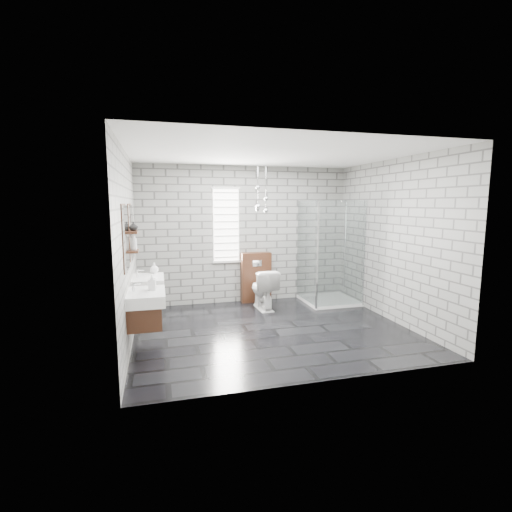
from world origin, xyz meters
name	(u,v)px	position (x,y,z in m)	size (l,w,h in m)	color
floor	(272,330)	(0.00, 0.00, -0.01)	(4.20, 3.60, 0.02)	black
ceiling	(273,153)	(0.00, 0.00, 2.71)	(4.20, 3.60, 0.02)	white
wall_back	(246,235)	(0.00, 1.81, 1.35)	(4.20, 0.02, 2.70)	gray
wall_front	(323,263)	(0.00, -1.81, 1.35)	(4.20, 0.02, 2.70)	gray
wall_left	(127,249)	(-2.11, 0.00, 1.35)	(0.02, 3.60, 2.70)	gray
wall_right	(393,241)	(2.11, 0.00, 1.35)	(0.02, 3.60, 2.70)	gray
vanity_left	(143,299)	(-1.91, -0.52, 0.76)	(0.47, 0.70, 1.57)	#442414
vanity_right	(145,283)	(-1.91, 0.47, 0.76)	(0.47, 0.70, 1.57)	#442414
shelf_lower	(133,251)	(-2.03, -0.05, 1.32)	(0.14, 0.30, 0.03)	#442414
shelf_upper	(132,232)	(-2.03, -0.05, 1.58)	(0.14, 0.30, 0.03)	#442414
window	(226,225)	(-0.40, 1.78, 1.55)	(0.56, 0.05, 1.48)	white
cistern_panel	(256,277)	(0.18, 1.70, 0.50)	(0.60, 0.20, 1.00)	#442414
flush_plate	(257,263)	(0.18, 1.60, 0.80)	(0.18, 0.01, 0.12)	silver
shower_enclosure	(327,279)	(1.50, 1.18, 0.50)	(1.00, 1.00, 2.03)	white
pendant_cluster	(261,202)	(0.19, 1.37, 2.00)	(0.27, 0.25, 0.90)	silver
toilet	(263,289)	(0.18, 1.16, 0.38)	(0.42, 0.75, 0.76)	white
soap_bottle_a	(152,282)	(-1.79, -0.45, 0.95)	(0.09, 0.10, 0.21)	#B2B2B2
soap_bottle_b	(154,268)	(-1.77, 0.77, 0.94)	(0.13, 0.13, 0.17)	#B2B2B2
soap_bottle_c	(134,242)	(-2.02, -0.07, 1.45)	(0.09, 0.09, 0.24)	#B2B2B2
vase	(133,226)	(-2.02, 0.06, 1.66)	(0.12, 0.12, 0.13)	#B2B2B2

